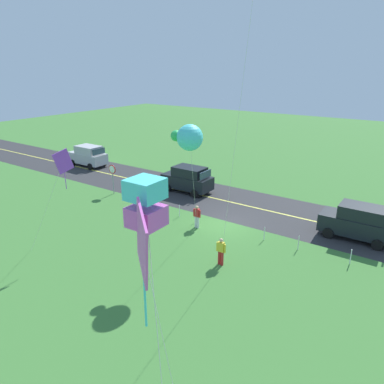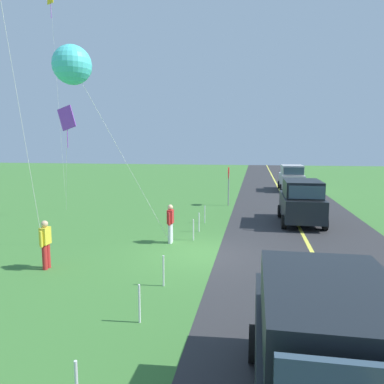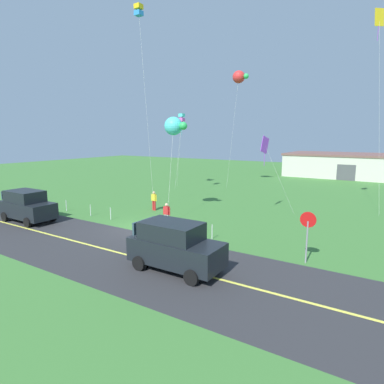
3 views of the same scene
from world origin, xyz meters
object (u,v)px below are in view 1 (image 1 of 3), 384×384
(stop_sign, at_px, (112,174))
(kite_red_low, at_px, (189,137))
(car_suv_foreground, at_px, (188,179))
(kite_pink_drift, at_px, (143,251))
(car_parked_west_near, at_px, (358,222))
(person_adult_near, at_px, (197,216))
(kite_cyan_top, at_px, (146,204))
(car_parked_east_far, at_px, (88,156))
(kite_orange_near, at_px, (63,163))
(person_adult_companion, at_px, (221,251))

(stop_sign, distance_m, kite_red_low, 13.28)
(car_suv_foreground, bearing_deg, kite_pink_drift, 123.45)
(car_parked_west_near, distance_m, stop_sign, 19.19)
(stop_sign, xyz_separation_m, kite_red_low, (-11.28, 4.85, 5.06))
(person_adult_near, xyz_separation_m, kite_cyan_top, (-8.43, 14.28, 7.33))
(car_parked_east_far, relative_size, kite_pink_drift, 0.52)
(car_parked_east_far, bearing_deg, person_adult_near, 160.66)
(car_parked_west_near, relative_size, kite_red_low, 0.58)
(person_adult_near, height_order, kite_orange_near, kite_orange_near)
(kite_cyan_top, bearing_deg, car_suv_foreground, -56.61)
(car_parked_east_far, relative_size, stop_sign, 1.72)
(car_parked_east_far, relative_size, person_adult_near, 2.75)
(kite_orange_near, bearing_deg, stop_sign, -57.79)
(car_parked_east_far, relative_size, kite_cyan_top, 0.51)
(person_adult_near, bearing_deg, kite_red_low, -87.07)
(car_parked_east_far, bearing_deg, kite_pink_drift, 142.12)
(car_parked_west_near, bearing_deg, kite_pink_drift, 88.54)
(person_adult_companion, bearing_deg, kite_red_low, -10.03)
(kite_red_low, distance_m, kite_orange_near, 7.12)
(kite_red_low, xyz_separation_m, kite_cyan_top, (-6.85, 11.09, 1.33))
(car_parked_west_near, relative_size, kite_orange_near, 0.71)
(car_parked_west_near, bearing_deg, kite_cyan_top, 87.36)
(stop_sign, xyz_separation_m, kite_orange_near, (-5.32, 8.44, 3.56))
(kite_cyan_top, bearing_deg, car_parked_east_far, -37.58)
(car_parked_east_far, distance_m, kite_orange_near, 19.96)
(person_adult_near, relative_size, kite_pink_drift, 0.19)
(stop_sign, bearing_deg, person_adult_companion, 159.91)
(car_parked_west_near, distance_m, person_adult_near, 10.28)
(kite_red_low, bearing_deg, stop_sign, -23.27)
(car_suv_foreground, height_order, person_adult_near, car_suv_foreground)
(car_parked_east_far, distance_m, person_adult_near, 19.75)
(car_parked_east_far, bearing_deg, kite_cyan_top, 142.42)
(person_adult_companion, bearing_deg, person_adult_near, -49.06)
(kite_pink_drift, bearing_deg, person_adult_companion, -66.41)
(kite_red_low, bearing_deg, kite_pink_drift, 121.87)
(car_parked_east_far, xyz_separation_m, person_adult_near, (-18.64, 6.54, -0.29))
(person_adult_near, height_order, kite_cyan_top, kite_cyan_top)
(car_parked_west_near, height_order, kite_orange_near, kite_orange_near)
(car_parked_east_far, xyz_separation_m, kite_red_low, (-20.22, 9.73, 5.71))
(kite_pink_drift, height_order, kite_cyan_top, kite_cyan_top)
(kite_pink_drift, bearing_deg, kite_cyan_top, -54.29)
(person_adult_companion, distance_m, kite_red_low, 6.38)
(car_parked_east_far, bearing_deg, person_adult_companion, 156.36)
(car_suv_foreground, bearing_deg, kite_red_low, 125.42)
(person_adult_near, distance_m, kite_red_low, 6.97)
(person_adult_near, distance_m, kite_orange_near, 9.24)
(person_adult_near, xyz_separation_m, kite_red_low, (-1.58, 3.19, 6.00))
(car_parked_west_near, bearing_deg, person_adult_companion, 54.18)
(kite_red_low, distance_m, kite_pink_drift, 13.69)
(car_suv_foreground, bearing_deg, stop_sign, 39.60)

